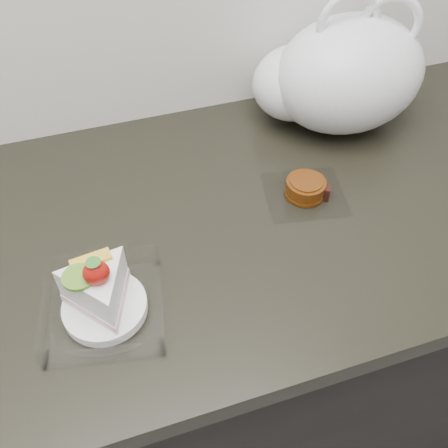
# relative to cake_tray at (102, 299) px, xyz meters

# --- Properties ---
(counter) EXTENTS (2.04, 0.64, 0.90)m
(counter) POSITION_rel_cake_tray_xyz_m (0.02, 0.14, -0.48)
(counter) COLOR black
(counter) RESTS_ON ground
(cake_tray) EXTENTS (0.19, 0.19, 0.13)m
(cake_tray) POSITION_rel_cake_tray_xyz_m (0.00, 0.00, 0.00)
(cake_tray) COLOR white
(cake_tray) RESTS_ON counter
(mooncake_wrap) EXTENTS (0.16, 0.15, 0.03)m
(mooncake_wrap) POSITION_rel_cake_tray_xyz_m (0.37, 0.13, -0.02)
(mooncake_wrap) COLOR white
(mooncake_wrap) RESTS_ON counter
(plastic_bag) EXTENTS (0.36, 0.28, 0.27)m
(plastic_bag) POSITION_rel_cake_tray_xyz_m (0.51, 0.31, 0.07)
(plastic_bag) COLOR white
(plastic_bag) RESTS_ON counter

